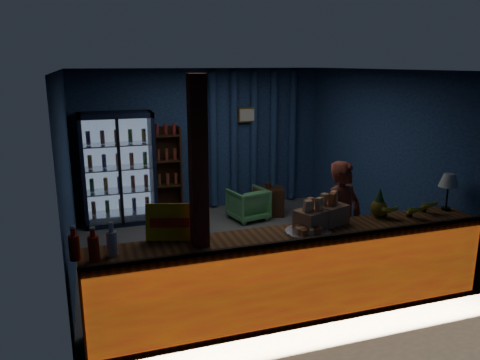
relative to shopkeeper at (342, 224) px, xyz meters
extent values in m
plane|color=#515154|center=(-0.86, 1.38, -0.78)|extent=(4.60, 4.60, 0.00)
plane|color=navy|center=(-0.86, 3.58, 0.52)|extent=(4.60, 0.00, 4.60)
plane|color=navy|center=(-0.86, -0.82, 0.52)|extent=(4.60, 0.00, 4.60)
plane|color=navy|center=(-3.16, 1.38, 0.52)|extent=(0.00, 4.40, 4.40)
plane|color=navy|center=(1.44, 1.38, 0.52)|extent=(0.00, 4.40, 4.40)
plane|color=#472D19|center=(-0.86, 1.38, 1.82)|extent=(4.60, 4.60, 0.00)
cube|color=brown|center=(-0.86, -0.52, -0.30)|extent=(4.40, 0.55, 0.95)
cube|color=red|center=(-0.86, -0.81, -0.30)|extent=(4.35, 0.02, 0.81)
cube|color=#381C11|center=(-0.86, -0.79, 0.19)|extent=(4.40, 0.04, 0.04)
cube|color=maroon|center=(-1.91, -0.52, 0.52)|extent=(0.16, 0.16, 2.60)
cube|color=black|center=(-2.41, 3.50, 0.17)|extent=(1.20, 0.06, 1.90)
cube|color=black|center=(-2.98, 3.23, 0.17)|extent=(0.06, 0.60, 1.90)
cube|color=black|center=(-1.84, 3.23, 0.17)|extent=(0.06, 0.60, 1.90)
cube|color=black|center=(-2.41, 3.23, 1.08)|extent=(1.20, 0.60, 0.08)
cube|color=black|center=(-2.41, 3.23, -0.74)|extent=(1.20, 0.60, 0.08)
cube|color=#99B2D8|center=(-2.41, 3.45, 0.17)|extent=(1.08, 0.02, 1.74)
cube|color=white|center=(-2.41, 2.95, 0.17)|extent=(1.12, 0.02, 1.78)
cube|color=black|center=(-2.41, 2.93, 0.17)|extent=(0.05, 0.05, 1.80)
cube|color=silver|center=(-2.41, 3.23, -0.61)|extent=(1.08, 0.48, 0.02)
cylinder|color=#9E3616|center=(-2.86, 3.23, -0.48)|extent=(0.07, 0.07, 0.22)
cylinder|color=#1A6A1B|center=(-2.64, 3.23, -0.48)|extent=(0.07, 0.07, 0.22)
cylinder|color=#A57319|center=(-2.41, 3.23, -0.48)|extent=(0.07, 0.07, 0.22)
cylinder|color=navy|center=(-2.19, 3.23, -0.48)|extent=(0.07, 0.07, 0.22)
cylinder|color=#9A341C|center=(-1.96, 3.23, -0.48)|extent=(0.07, 0.07, 0.22)
cube|color=silver|center=(-2.41, 3.23, -0.21)|extent=(1.08, 0.48, 0.02)
cylinder|color=#1A6A1B|center=(-2.86, 3.23, -0.08)|extent=(0.07, 0.07, 0.22)
cylinder|color=#A57319|center=(-2.64, 3.23, -0.08)|extent=(0.07, 0.07, 0.22)
cylinder|color=navy|center=(-2.41, 3.23, -0.08)|extent=(0.07, 0.07, 0.22)
cylinder|color=#9A341C|center=(-2.19, 3.23, -0.08)|extent=(0.07, 0.07, 0.22)
cylinder|color=#9E3616|center=(-1.96, 3.23, -0.08)|extent=(0.07, 0.07, 0.22)
cube|color=silver|center=(-2.41, 3.23, 0.19)|extent=(1.08, 0.48, 0.02)
cylinder|color=#A57319|center=(-2.86, 3.23, 0.32)|extent=(0.07, 0.07, 0.22)
cylinder|color=navy|center=(-2.64, 3.23, 0.32)|extent=(0.07, 0.07, 0.22)
cylinder|color=#9A341C|center=(-2.41, 3.23, 0.32)|extent=(0.07, 0.07, 0.22)
cylinder|color=#9E3616|center=(-2.19, 3.23, 0.32)|extent=(0.07, 0.07, 0.22)
cylinder|color=#1A6A1B|center=(-1.96, 3.23, 0.32)|extent=(0.07, 0.07, 0.22)
cube|color=silver|center=(-2.41, 3.23, 0.59)|extent=(1.08, 0.48, 0.02)
cylinder|color=navy|center=(-2.86, 3.23, 0.72)|extent=(0.07, 0.07, 0.22)
cylinder|color=#9A341C|center=(-2.64, 3.23, 0.72)|extent=(0.07, 0.07, 0.22)
cylinder|color=#9E3616|center=(-2.41, 3.23, 0.72)|extent=(0.07, 0.07, 0.22)
cylinder|color=#1A6A1B|center=(-2.19, 3.23, 0.72)|extent=(0.07, 0.07, 0.22)
cylinder|color=#A57319|center=(-1.96, 3.23, 0.72)|extent=(0.07, 0.07, 0.22)
cube|color=#381C11|center=(-1.56, 3.53, 0.02)|extent=(0.50, 0.02, 1.60)
cube|color=#381C11|center=(-1.80, 3.40, 0.02)|extent=(0.03, 0.28, 1.60)
cube|color=#381C11|center=(-1.33, 3.40, 0.02)|extent=(0.03, 0.28, 1.60)
cube|color=#381C11|center=(-1.56, 3.40, -0.68)|extent=(0.46, 0.26, 0.02)
cube|color=#381C11|center=(-1.56, 3.40, -0.23)|extent=(0.46, 0.26, 0.02)
cube|color=#381C11|center=(-1.56, 3.40, 0.22)|extent=(0.46, 0.26, 0.02)
cube|color=#381C11|center=(-1.56, 3.40, 0.67)|extent=(0.46, 0.26, 0.02)
cylinder|color=navy|center=(-0.66, 3.52, 0.52)|extent=(0.14, 0.14, 2.50)
cylinder|color=navy|center=(-0.26, 3.52, 0.52)|extent=(0.14, 0.14, 2.50)
cylinder|color=navy|center=(0.14, 3.52, 0.52)|extent=(0.14, 0.14, 2.50)
cylinder|color=navy|center=(0.54, 3.52, 0.52)|extent=(0.14, 0.14, 2.50)
cylinder|color=navy|center=(0.94, 3.52, 0.52)|extent=(0.14, 0.14, 2.50)
cube|color=gold|center=(-0.01, 3.48, 0.97)|extent=(0.36, 0.03, 0.28)
cube|color=silver|center=(-0.01, 3.46, 0.97)|extent=(0.30, 0.01, 0.22)
imported|color=brown|center=(0.00, 0.00, 0.00)|extent=(0.67, 0.57, 1.56)
imported|color=#51A25C|center=(-0.28, 2.67, -0.50)|extent=(0.71, 0.73, 0.56)
cube|color=#381C11|center=(0.15, 2.79, -0.53)|extent=(0.64, 0.54, 0.50)
cylinder|color=#381C11|center=(0.15, 2.79, -0.23)|extent=(0.10, 0.10, 0.10)
cube|color=yellow|center=(-2.17, -0.30, 0.36)|extent=(0.48, 0.23, 0.38)
cube|color=red|center=(-2.17, -0.32, 0.36)|extent=(0.39, 0.14, 0.09)
cylinder|color=red|center=(-3.08, -0.52, 0.29)|extent=(0.10, 0.10, 0.23)
cylinder|color=red|center=(-3.08, -0.52, 0.45)|extent=(0.04, 0.04, 0.09)
cylinder|color=white|center=(-3.08, -0.52, 0.49)|extent=(0.05, 0.05, 0.02)
cylinder|color=red|center=(-2.91, -0.60, 0.29)|extent=(0.10, 0.10, 0.23)
cylinder|color=red|center=(-2.91, -0.60, 0.45)|extent=(0.04, 0.04, 0.09)
cylinder|color=white|center=(-2.91, -0.60, 0.49)|extent=(0.05, 0.05, 0.02)
cylinder|color=silver|center=(-2.75, -0.52, 0.29)|extent=(0.10, 0.10, 0.23)
cylinder|color=silver|center=(-2.75, -0.52, 0.45)|extent=(0.04, 0.04, 0.09)
cylinder|color=white|center=(-2.75, -0.52, 0.49)|extent=(0.05, 0.05, 0.02)
cube|color=#B07D55|center=(-0.66, -0.45, 0.28)|extent=(0.39, 0.36, 0.21)
cube|color=orange|center=(-0.74, -0.48, 0.44)|extent=(0.10, 0.08, 0.13)
cube|color=#C46824|center=(-0.66, -0.45, 0.44)|extent=(0.10, 0.08, 0.13)
cube|color=orange|center=(-0.59, -0.42, 0.44)|extent=(0.10, 0.08, 0.13)
cube|color=#B07D55|center=(-0.37, -0.35, 0.28)|extent=(0.39, 0.36, 0.21)
cube|color=orange|center=(-0.45, -0.38, 0.45)|extent=(0.10, 0.08, 0.13)
cube|color=#C46824|center=(-0.37, -0.35, 0.45)|extent=(0.10, 0.08, 0.13)
cube|color=orange|center=(-0.30, -0.33, 0.45)|extent=(0.10, 0.08, 0.13)
cylinder|color=silver|center=(-0.76, -0.57, 0.19)|extent=(0.48, 0.48, 0.03)
cube|color=orange|center=(-0.67, -0.57, 0.22)|extent=(0.10, 0.07, 0.05)
cube|color=#C46824|center=(-0.70, -0.51, 0.22)|extent=(0.13, 0.13, 0.05)
cube|color=orange|center=(-0.76, -0.48, 0.22)|extent=(0.07, 0.10, 0.05)
cube|color=#C46824|center=(-0.83, -0.51, 0.22)|extent=(0.13, 0.13, 0.05)
cube|color=orange|center=(-0.86, -0.57, 0.22)|extent=(0.10, 0.07, 0.05)
cube|color=#C46824|center=(-0.83, -0.64, 0.22)|extent=(0.13, 0.13, 0.05)
cube|color=orange|center=(-0.76, -0.67, 0.22)|extent=(0.07, 0.10, 0.05)
cube|color=#C46824|center=(-0.70, -0.64, 0.22)|extent=(0.13, 0.13, 0.05)
cylinder|color=black|center=(1.19, -0.39, 0.19)|extent=(0.11, 0.11, 0.04)
cylinder|color=black|center=(1.19, -0.39, 0.35)|extent=(0.02, 0.02, 0.32)
cone|color=white|center=(1.19, -0.39, 0.55)|extent=(0.23, 0.23, 0.16)
sphere|color=olive|center=(0.25, -0.36, 0.28)|extent=(0.20, 0.20, 0.20)
cone|color=#23521C|center=(0.25, -0.36, 0.45)|extent=(0.11, 0.11, 0.15)
camera|label=1|loc=(-2.91, -4.74, 1.91)|focal=35.00mm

